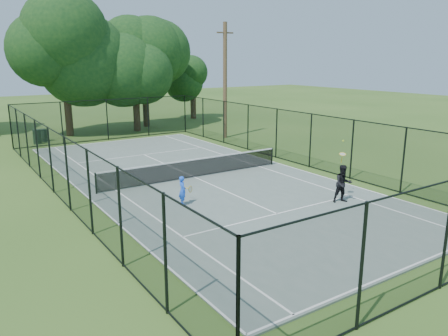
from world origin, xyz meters
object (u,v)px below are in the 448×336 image
tennis_net (195,167)px  player_black (343,184)px  utility_pole (225,81)px  trash_bin_right (43,135)px  trash_bin_left (37,137)px  player_blue (183,191)px

tennis_net → player_black: size_ratio=4.04×
utility_pole → player_black: size_ratio=3.39×
utility_pole → trash_bin_right: bearing=153.5°
tennis_net → player_black: 7.50m
player_black → trash_bin_left: bearing=110.8°
trash_bin_right → trash_bin_left: bearing=-126.6°
trash_bin_right → player_black: player_black is taller
trash_bin_right → utility_pole: utility_pole is taller
player_blue → player_black: bearing=-30.4°
tennis_net → utility_pole: (7.78, 9.00, 3.71)m
tennis_net → trash_bin_right: 15.53m
trash_bin_left → trash_bin_right: trash_bin_left is taller
utility_pole → player_black: 16.79m
player_blue → trash_bin_right: bearing=95.2°
player_black → player_blue: bearing=149.6°
utility_pole → tennis_net: bearing=-130.8°
trash_bin_left → utility_pole: utility_pole is taller
player_blue → player_black: (5.71, -3.35, 0.19)m
trash_bin_left → trash_bin_right: 0.96m
utility_pole → player_blue: utility_pole is taller
player_blue → player_black: player_black is taller
trash_bin_left → utility_pole: 14.08m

